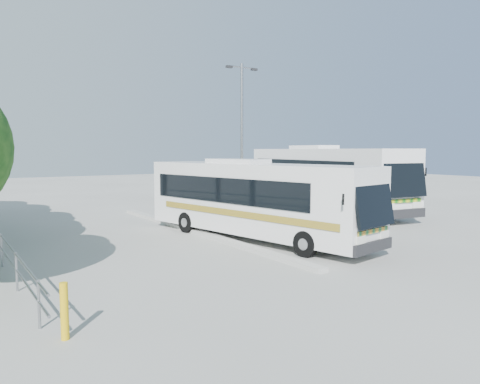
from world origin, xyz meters
TOP-DOWN VIEW (x-y plane):
  - ground at (0.00, 0.00)m, footprint 100.00×100.00m
  - kerb_divider at (-2.30, 2.00)m, footprint 0.40×16.00m
  - coach_main at (-1.00, -0.55)m, footprint 4.16×11.13m
  - coach_adjacent at (7.61, 4.56)m, footprint 4.47×13.35m
  - lamppost at (3.70, 7.38)m, footprint 2.10×0.24m
  - bollard at (-9.70, -6.83)m, footprint 0.17×0.17m

SIDE VIEW (x-z plane):
  - ground at x=0.00m, z-range 0.00..0.00m
  - kerb_divider at x=-2.30m, z-range 0.00..0.15m
  - bollard at x=-9.70m, z-range 0.00..1.10m
  - coach_main at x=-1.00m, z-range 0.15..3.18m
  - coach_adjacent at x=7.61m, z-range 0.17..3.81m
  - lamppost at x=3.70m, z-range 0.45..9.05m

